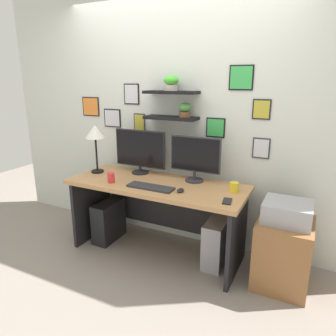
% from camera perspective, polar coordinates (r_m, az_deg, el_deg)
% --- Properties ---
extents(ground_plane, '(8.00, 8.00, 0.00)m').
position_cam_1_polar(ground_plane, '(3.30, -2.01, -15.16)').
color(ground_plane, gray).
extents(back_wall_assembly, '(4.40, 0.24, 2.70)m').
position_cam_1_polar(back_wall_assembly, '(3.24, 1.46, 9.72)').
color(back_wall_assembly, silver).
rests_on(back_wall_assembly, ground).
extents(desk, '(1.74, 0.68, 0.75)m').
position_cam_1_polar(desk, '(3.10, -1.61, -6.04)').
color(desk, tan).
rests_on(desk, ground).
extents(monitor_left, '(0.58, 0.18, 0.46)m').
position_cam_1_polar(monitor_left, '(3.25, -5.17, 3.23)').
color(monitor_left, black).
rests_on(monitor_left, desk).
extents(monitor_right, '(0.51, 0.18, 0.44)m').
position_cam_1_polar(monitor_right, '(2.98, 5.03, 2.00)').
color(monitor_right, '#2D2D33').
rests_on(monitor_right, desk).
extents(keyboard, '(0.44, 0.14, 0.02)m').
position_cam_1_polar(keyboard, '(2.84, -3.24, -3.54)').
color(keyboard, '#2D2D33').
rests_on(keyboard, desk).
extents(computer_mouse, '(0.06, 0.09, 0.03)m').
position_cam_1_polar(computer_mouse, '(2.74, 2.31, -4.14)').
color(computer_mouse, black).
rests_on(computer_mouse, desk).
extents(desk_lamp, '(0.21, 0.21, 0.51)m').
position_cam_1_polar(desk_lamp, '(3.31, -13.30, 6.09)').
color(desk_lamp, black).
rests_on(desk_lamp, desk).
extents(cell_phone, '(0.09, 0.15, 0.01)m').
position_cam_1_polar(cell_phone, '(2.58, 10.88, -6.03)').
color(cell_phone, black).
rests_on(cell_phone, desk).
extents(coffee_mug, '(0.08, 0.08, 0.09)m').
position_cam_1_polar(coffee_mug, '(2.79, 12.11, -3.48)').
color(coffee_mug, yellow).
rests_on(coffee_mug, desk).
extents(pen_cup, '(0.07, 0.07, 0.10)m').
position_cam_1_polar(pen_cup, '(3.03, -10.47, -1.74)').
color(pen_cup, red).
rests_on(pen_cup, desk).
extents(drawer_cabinet, '(0.44, 0.50, 0.58)m').
position_cam_1_polar(drawer_cabinet, '(2.89, 20.43, -14.44)').
color(drawer_cabinet, brown).
rests_on(drawer_cabinet, ground).
extents(printer, '(0.38, 0.34, 0.17)m').
position_cam_1_polar(printer, '(2.73, 21.20, -7.58)').
color(printer, '#9E9EA3').
rests_on(printer, drawer_cabinet).
extents(computer_tower_left, '(0.18, 0.40, 0.44)m').
position_cam_1_polar(computer_tower_left, '(3.50, -10.86, -9.53)').
color(computer_tower_left, black).
rests_on(computer_tower_left, ground).
extents(computer_tower_right, '(0.18, 0.40, 0.45)m').
position_cam_1_polar(computer_tower_right, '(3.05, 8.98, -13.37)').
color(computer_tower_right, '#99999E').
rests_on(computer_tower_right, ground).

